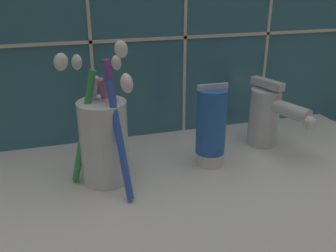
% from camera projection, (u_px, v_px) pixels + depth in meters
% --- Properties ---
extents(sink_counter, '(0.62, 0.36, 0.02)m').
position_uv_depth(sink_counter, '(213.00, 184.00, 0.53)').
color(sink_counter, silver).
rests_on(sink_counter, ground).
extents(tile_wall_backsplash, '(0.72, 0.02, 0.49)m').
position_uv_depth(tile_wall_backsplash, '(175.00, 0.00, 0.60)').
color(tile_wall_backsplash, '#336B7F').
rests_on(tile_wall_backsplash, ground).
extents(toothbrush_cup, '(0.10, 0.14, 0.19)m').
position_uv_depth(toothbrush_cup, '(104.00, 137.00, 0.50)').
color(toothbrush_cup, silver).
rests_on(toothbrush_cup, sink_counter).
extents(toothpaste_tube, '(0.05, 0.04, 0.12)m').
position_uv_depth(toothpaste_tube, '(211.00, 126.00, 0.54)').
color(toothpaste_tube, white).
rests_on(toothpaste_tube, sink_counter).
extents(sink_faucet, '(0.06, 0.12, 0.11)m').
position_uv_depth(sink_faucet, '(268.00, 115.00, 0.60)').
color(sink_faucet, silver).
rests_on(sink_faucet, sink_counter).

